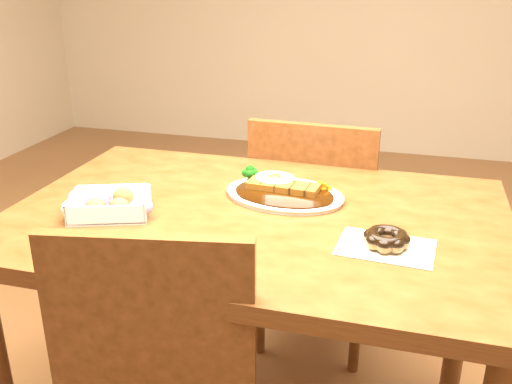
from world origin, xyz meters
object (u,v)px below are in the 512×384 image
(katsu_curry_plate, at_px, (283,191))
(pon_de_ring, at_px, (386,239))
(donut_box, at_px, (108,204))
(chair_far, at_px, (317,226))
(table, at_px, (256,249))

(katsu_curry_plate, height_order, pon_de_ring, katsu_curry_plate)
(donut_box, relative_size, pon_de_ring, 1.07)
(chair_far, distance_m, katsu_curry_plate, 0.51)
(table, distance_m, chair_far, 0.57)
(chair_far, height_order, donut_box, chair_far)
(pon_de_ring, bearing_deg, katsu_curry_plate, 141.32)
(chair_far, bearing_deg, table, 85.44)
(chair_far, xyz_separation_m, katsu_curry_plate, (-0.03, -0.42, 0.29))
(chair_far, xyz_separation_m, donut_box, (-0.41, -0.64, 0.30))
(table, relative_size, pon_de_ring, 5.69)
(katsu_curry_plate, distance_m, pon_de_ring, 0.36)
(table, distance_m, katsu_curry_plate, 0.17)
(donut_box, bearing_deg, table, 17.17)
(katsu_curry_plate, bearing_deg, chair_far, 86.51)
(donut_box, bearing_deg, chair_far, 57.62)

